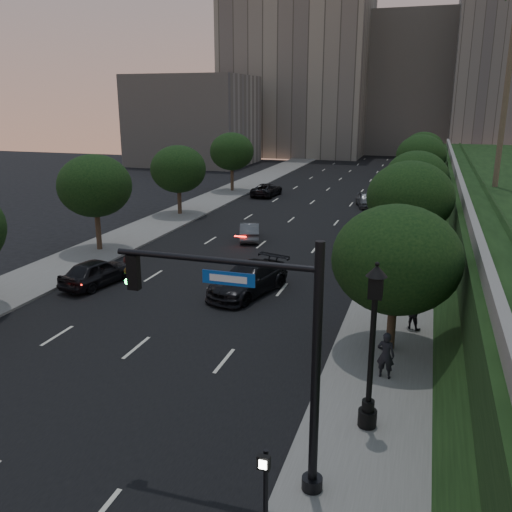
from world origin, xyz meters
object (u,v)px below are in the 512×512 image
(sedan_far_left, at_px, (267,190))
(pedestrian_b, at_px, (414,312))
(traffic_signal_mast, at_px, (274,364))
(street_lamp, at_px, (371,355))
(sedan_far_right, at_px, (367,199))
(sedan_near_left, at_px, (97,272))
(pedestrian_c, at_px, (411,283))
(sedan_near_right, at_px, (248,279))
(pedestrian_a, at_px, (386,355))
(sedan_mid_left, at_px, (249,231))

(sedan_far_left, height_order, pedestrian_b, pedestrian_b)
(traffic_signal_mast, xyz_separation_m, street_lamp, (2.15, 3.41, -1.04))
(pedestrian_b, bearing_deg, sedan_far_right, -54.77)
(pedestrian_b, bearing_deg, street_lamp, 107.39)
(sedan_near_left, bearing_deg, pedestrian_c, -159.20)
(traffic_signal_mast, xyz_separation_m, sedan_near_right, (-5.49, 14.32, -2.85))
(pedestrian_a, height_order, pedestrian_c, pedestrian_a)
(sedan_near_right, height_order, pedestrian_b, pedestrian_b)
(sedan_far_right, height_order, pedestrian_a, pedestrian_a)
(sedan_far_right, distance_m, pedestrian_a, 35.18)
(sedan_near_left, height_order, sedan_mid_left, sedan_near_left)
(sedan_far_right, height_order, pedestrian_c, pedestrian_c)
(sedan_far_left, relative_size, pedestrian_b, 3.16)
(sedan_near_left, distance_m, sedan_far_left, 31.65)
(sedan_near_left, height_order, pedestrian_b, pedestrian_b)
(sedan_near_left, distance_m, sedan_mid_left, 13.54)
(traffic_signal_mast, distance_m, sedan_near_right, 15.60)
(pedestrian_a, height_order, pedestrian_b, pedestrian_a)
(sedan_mid_left, relative_size, sedan_far_right, 0.92)
(sedan_near_left, bearing_deg, pedestrian_a, 170.87)
(traffic_signal_mast, relative_size, pedestrian_a, 3.87)
(pedestrian_b, bearing_deg, traffic_signal_mast, 99.42)
(street_lamp, bearing_deg, sedan_near_right, 125.03)
(pedestrian_c, bearing_deg, sedan_near_left, 18.42)
(sedan_near_left, bearing_deg, traffic_signal_mast, 148.81)
(sedan_mid_left, bearing_deg, street_lamp, 98.91)
(sedan_far_right, xyz_separation_m, pedestrian_a, (4.71, -34.87, 0.30))
(sedan_far_right, relative_size, pedestrian_c, 2.61)
(traffic_signal_mast, distance_m, street_lamp, 4.17)
(sedan_far_right, distance_m, pedestrian_b, 30.36)
(sedan_near_right, bearing_deg, traffic_signal_mast, -53.44)
(traffic_signal_mast, bearing_deg, sedan_far_left, 106.80)
(traffic_signal_mast, bearing_deg, pedestrian_c, 79.43)
(pedestrian_a, distance_m, pedestrian_c, 9.04)
(sedan_far_left, distance_m, pedestrian_c, 33.22)
(traffic_signal_mast, distance_m, sedan_far_left, 46.78)
(sedan_near_left, height_order, sedan_far_left, sedan_near_left)
(sedan_near_right, relative_size, pedestrian_c, 3.37)
(sedan_near_right, distance_m, pedestrian_a, 10.90)
(pedestrian_a, xyz_separation_m, pedestrian_b, (0.83, 5.02, -0.11))
(sedan_mid_left, relative_size, sedan_far_left, 0.81)
(sedan_far_left, xyz_separation_m, sedan_far_right, (11.19, -3.02, 0.05))
(sedan_mid_left, height_order, sedan_far_right, sedan_far_right)
(sedan_near_right, distance_m, pedestrian_c, 8.58)
(sedan_near_left, relative_size, pedestrian_c, 2.74)
(traffic_signal_mast, distance_m, sedan_far_right, 41.85)
(sedan_mid_left, distance_m, sedan_far_left, 19.53)
(sedan_near_right, height_order, sedan_far_right, sedan_near_right)
(sedan_far_left, relative_size, sedan_far_right, 1.14)
(sedan_near_left, relative_size, pedestrian_a, 2.56)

